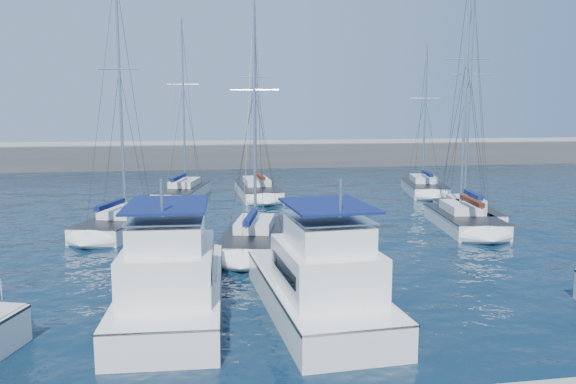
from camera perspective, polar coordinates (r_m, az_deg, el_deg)
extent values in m
plane|color=black|center=(24.08, 5.09, -9.72)|extent=(220.00, 220.00, 0.00)
cube|color=#424244|center=(74.66, -4.95, 3.34)|extent=(160.00, 6.00, 4.00)
cube|color=gray|center=(74.50, -4.97, 5.03)|extent=(160.00, 1.20, 0.50)
cube|color=white|center=(21.89, -11.53, -10.62)|extent=(4.06, 10.36, 1.60)
cube|color=#262628|center=(21.66, -11.58, -8.75)|extent=(4.13, 10.36, 0.08)
cube|color=white|center=(20.24, -11.97, -7.47)|extent=(3.25, 4.87, 1.60)
cube|color=black|center=(20.22, -11.97, -7.25)|extent=(3.26, 3.93, 0.45)
cube|color=white|center=(19.74, -12.13, -4.13)|extent=(2.57, 3.43, 0.90)
cube|color=#0D194C|center=(19.55, -12.22, -1.27)|extent=(2.90, 3.91, 0.08)
cube|color=white|center=(21.29, 2.87, -11.01)|extent=(4.10, 9.90, 1.60)
cube|color=#262628|center=(21.05, 2.89, -9.08)|extent=(4.17, 9.90, 0.08)
cube|color=white|center=(19.72, 3.85, -7.72)|extent=(3.26, 4.67, 1.60)
cube|color=black|center=(19.70, 3.85, -7.50)|extent=(3.27, 3.77, 0.45)
cube|color=white|center=(19.23, 4.05, -4.30)|extent=(2.58, 3.28, 0.90)
cube|color=#0D194C|center=(19.03, 4.08, -1.36)|extent=(2.91, 3.75, 0.08)
cube|color=white|center=(35.90, -16.65, -3.51)|extent=(5.17, 7.87, 1.30)
cube|color=#262628|center=(35.78, -16.69, -2.52)|extent=(5.22, 7.89, 0.06)
cube|color=white|center=(36.13, -16.40, -1.89)|extent=(2.86, 3.65, 0.55)
cylinder|color=silver|center=(35.85, -16.69, 9.64)|extent=(0.18, 0.18, 14.06)
cylinder|color=silver|center=(34.67, -17.53, -1.44)|extent=(1.27, 3.49, 0.12)
cube|color=#0D194C|center=(34.55, -17.62, -1.22)|extent=(1.38, 3.22, 0.28)
cube|color=white|center=(30.64, -3.49, -5.18)|extent=(4.62, 8.35, 1.30)
cube|color=#262628|center=(30.50, -3.50, -4.03)|extent=(4.67, 8.36, 0.06)
cube|color=white|center=(30.91, -3.39, -3.25)|extent=(2.62, 3.79, 0.55)
cylinder|color=silver|center=(30.58, -3.42, 8.11)|extent=(0.18, 0.18, 11.78)
cylinder|color=silver|center=(29.17, -3.81, -2.85)|extent=(1.01, 3.87, 0.12)
cube|color=#0D194C|center=(29.05, -3.84, -2.60)|extent=(1.15, 3.54, 0.28)
cube|color=white|center=(37.47, 17.42, -3.06)|extent=(4.25, 8.20, 1.30)
cube|color=#262628|center=(37.36, 17.46, -2.11)|extent=(4.31, 8.21, 0.06)
cube|color=white|center=(37.76, 17.25, -1.50)|extent=(2.51, 3.69, 0.55)
cylinder|color=silver|center=(37.56, 17.64, 10.45)|extent=(0.18, 0.18, 15.27)
cylinder|color=silver|center=(36.12, 18.10, -1.08)|extent=(0.71, 3.89, 0.12)
cube|color=#431A0D|center=(36.00, 18.16, -0.87)|extent=(0.88, 3.53, 0.28)
cube|color=white|center=(40.11, 17.71, -2.34)|extent=(4.39, 7.74, 1.30)
cube|color=#262628|center=(40.00, 17.75, -1.45)|extent=(4.45, 7.76, 0.06)
cube|color=white|center=(40.39, 17.59, -0.89)|extent=(2.55, 3.51, 0.55)
cylinder|color=silver|center=(40.18, 17.94, 9.31)|extent=(0.18, 0.18, 13.92)
cylinder|color=silver|center=(38.83, 18.23, -0.46)|extent=(0.84, 3.60, 0.12)
cube|color=#0D194C|center=(38.71, 18.29, -0.26)|extent=(1.00, 3.29, 0.28)
cube|color=white|center=(48.76, -10.59, -0.25)|extent=(4.94, 9.51, 1.30)
cube|color=#262628|center=(48.67, -10.61, 0.49)|extent=(5.00, 9.53, 0.06)
cube|color=white|center=(49.17, -10.47, 0.95)|extent=(2.78, 4.30, 0.55)
cylinder|color=silver|center=(49.12, -10.59, 9.12)|extent=(0.18, 0.18, 13.59)
cylinder|color=silver|center=(47.25, -11.04, 1.31)|extent=(1.13, 4.45, 0.12)
cube|color=#0D194C|center=(47.14, -11.07, 1.47)|extent=(1.25, 4.06, 0.28)
cube|color=white|center=(48.94, -3.12, -0.08)|extent=(3.32, 9.19, 1.30)
cube|color=#262628|center=(48.86, -3.12, 0.65)|extent=(3.39, 9.19, 0.06)
cube|color=white|center=(49.37, -3.22, 1.10)|extent=(2.11, 4.04, 0.55)
cylinder|color=silver|center=(49.34, -3.34, 9.87)|extent=(0.18, 0.18, 14.67)
cylinder|color=silver|center=(47.40, -2.91, 1.47)|extent=(0.23, 4.56, 0.12)
cube|color=#431A0D|center=(47.29, -2.89, 1.64)|extent=(0.45, 4.11, 0.28)
cube|color=white|center=(52.18, 13.64, 0.22)|extent=(4.67, 8.49, 1.30)
cube|color=#262628|center=(52.09, 13.66, 0.90)|extent=(4.73, 8.50, 0.06)
cube|color=white|center=(52.55, 13.57, 1.32)|extent=(2.66, 3.85, 0.55)
cylinder|color=silver|center=(52.48, 13.74, 7.95)|extent=(0.18, 0.18, 11.74)
cylinder|color=silver|center=(50.82, 13.94, 1.70)|extent=(0.99, 3.95, 0.12)
cube|color=#0D194C|center=(50.70, 13.97, 1.86)|extent=(1.12, 3.60, 0.28)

